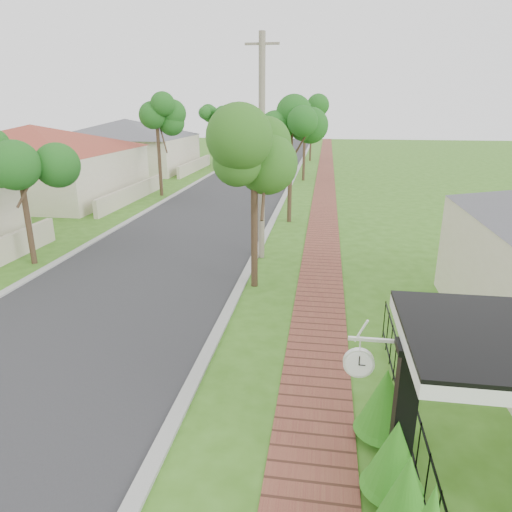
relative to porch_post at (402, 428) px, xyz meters
The scene contains 16 objects.
ground 4.79m from the porch_post, 167.60° to the left, with size 160.00×160.00×0.00m, color #376818.
road 22.34m from the porch_post, 109.77° to the left, with size 7.00×120.00×0.02m, color #28282B.
kerb_right 21.39m from the porch_post, 100.52° to the left, with size 0.30×120.00×0.10m, color #9E9E99.
kerb_left 23.83m from the porch_post, 118.07° to the left, with size 0.30×120.00×0.10m, color #9E9E99.
sidewalk 21.07m from the porch_post, 93.54° to the left, with size 1.50×120.00×0.03m, color brown.
porch_post is the anchor object (origin of this frame).
picket_fence 1.21m from the porch_post, 70.71° to the left, with size 0.03×8.02×1.00m.
street_trees 29.02m from the porch_post, 104.93° to the left, with size 10.70×37.65×5.89m.
hedge_row 0.67m from the porch_post, 99.69° to the right, with size 0.88×4.08×2.25m.
far_house_red 28.70m from the porch_post, 132.91° to the left, with size 15.56×15.56×4.60m.
far_house_grey 40.09m from the porch_post, 119.15° to the left, with size 15.56×15.56×4.60m.
parked_car_red 34.06m from the porch_post, 99.38° to the left, with size 1.92×4.77×1.63m, color #5E160E.
parked_car_white 38.28m from the porch_post, 98.34° to the left, with size 1.73×4.95×1.63m, color white.
near_tree 9.22m from the porch_post, 113.38° to the left, with size 2.02×2.02×5.20m.
utility_pole 11.97m from the porch_post, 108.36° to the left, with size 1.20×0.24×8.09m.
station_clock 1.13m from the porch_post, 148.38° to the left, with size 0.85×0.13×0.67m.
Camera 1 is at (3.25, -6.87, 5.65)m, focal length 32.00 mm.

